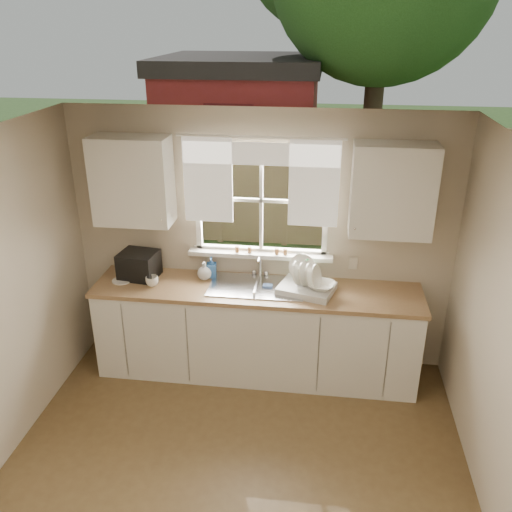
# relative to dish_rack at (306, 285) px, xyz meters

# --- Properties ---
(ground) EXTENTS (4.00, 4.00, 0.00)m
(ground) POSITION_rel_dish_rack_xyz_m (-0.46, -1.68, -0.98)
(ground) COLOR brown
(ground) RESTS_ON ground
(room_walls) EXTENTS (3.62, 4.02, 2.50)m
(room_walls) POSITION_rel_dish_rack_xyz_m (-0.46, -1.74, 0.26)
(room_walls) COLOR beige
(room_walls) RESTS_ON ground
(ceiling) EXTENTS (3.60, 4.00, 0.02)m
(ceiling) POSITION_rel_dish_rack_xyz_m (-0.46, -1.68, 1.52)
(ceiling) COLOR silver
(ceiling) RESTS_ON room_walls
(window) EXTENTS (1.38, 0.16, 1.06)m
(window) POSITION_rel_dish_rack_xyz_m (-0.46, 0.32, 0.51)
(window) COLOR white
(window) RESTS_ON room_walls
(curtains) EXTENTS (1.50, 0.03, 0.81)m
(curtains) POSITION_rel_dish_rack_xyz_m (-0.46, 0.27, 0.96)
(curtains) COLOR white
(curtains) RESTS_ON room_walls
(base_cabinets) EXTENTS (3.00, 0.62, 0.87)m
(base_cabinets) POSITION_rel_dish_rack_xyz_m (-0.46, 0.00, -0.54)
(base_cabinets) COLOR white
(base_cabinets) RESTS_ON ground
(countertop) EXTENTS (3.04, 0.65, 0.04)m
(countertop) POSITION_rel_dish_rack_xyz_m (-0.46, 0.00, -0.09)
(countertop) COLOR #9D774E
(countertop) RESTS_ON base_cabinets
(upper_cabinet_left) EXTENTS (0.70, 0.33, 0.80)m
(upper_cabinet_left) POSITION_rel_dish_rack_xyz_m (-1.61, 0.15, 0.87)
(upper_cabinet_left) COLOR white
(upper_cabinet_left) RESTS_ON room_walls
(upper_cabinet_right) EXTENTS (0.70, 0.33, 0.80)m
(upper_cabinet_right) POSITION_rel_dish_rack_xyz_m (0.69, 0.15, 0.87)
(upper_cabinet_right) COLOR white
(upper_cabinet_right) RESTS_ON room_walls
(wall_outlet) EXTENTS (0.08, 0.01, 0.12)m
(wall_outlet) POSITION_rel_dish_rack_xyz_m (0.42, 0.31, 0.10)
(wall_outlet) COLOR beige
(wall_outlet) RESTS_ON room_walls
(sill_jars) EXTENTS (0.50, 0.04, 0.06)m
(sill_jars) POSITION_rel_dish_rack_xyz_m (-0.44, 0.26, 0.20)
(sill_jars) COLOR brown
(sill_jars) RESTS_ON window
(backyard) EXTENTS (20.00, 10.00, 6.13)m
(backyard) POSITION_rel_dish_rack_xyz_m (0.12, 6.74, 2.48)
(backyard) COLOR #335421
(backyard) RESTS_ON ground
(sink) EXTENTS (0.88, 0.52, 0.40)m
(sink) POSITION_rel_dish_rack_xyz_m (-0.46, 0.03, -0.14)
(sink) COLOR #B7B7BC
(sink) RESTS_ON countertop
(dish_rack) EXTENTS (0.56, 0.48, 0.31)m
(dish_rack) POSITION_rel_dish_rack_xyz_m (0.00, 0.00, 0.00)
(dish_rack) COLOR silver
(dish_rack) RESTS_ON countertop
(bowl) EXTENTS (0.29, 0.29, 0.06)m
(bowl) POSITION_rel_dish_rack_xyz_m (0.14, -0.05, 0.03)
(bowl) COLOR white
(bowl) RESTS_ON dish_rack
(soap_bottle_a) EXTENTS (0.14, 0.14, 0.28)m
(soap_bottle_a) POSITION_rel_dish_rack_xyz_m (0.00, 0.12, 0.07)
(soap_bottle_a) COLOR #2B8540
(soap_bottle_a) RESTS_ON countertop
(soap_bottle_b) EXTENTS (0.10, 0.10, 0.20)m
(soap_bottle_b) POSITION_rel_dish_rack_xyz_m (-0.92, 0.19, 0.03)
(soap_bottle_b) COLOR #326ABB
(soap_bottle_b) RESTS_ON countertop
(soap_bottle_c) EXTENTS (0.14, 0.14, 0.17)m
(soap_bottle_c) POSITION_rel_dish_rack_xyz_m (-0.97, 0.13, 0.02)
(soap_bottle_c) COLOR beige
(soap_bottle_c) RESTS_ON countertop
(saucer) EXTENTS (0.18, 0.18, 0.01)m
(saucer) POSITION_rel_dish_rack_xyz_m (-1.74, -0.02, -0.06)
(saucer) COLOR silver
(saucer) RESTS_ON countertop
(cup) EXTENTS (0.12, 0.12, 0.09)m
(cup) POSITION_rel_dish_rack_xyz_m (-1.43, -0.07, -0.02)
(cup) COLOR silver
(cup) RESTS_ON countertop
(black_appliance) EXTENTS (0.38, 0.34, 0.25)m
(black_appliance) POSITION_rel_dish_rack_xyz_m (-1.60, 0.10, 0.06)
(black_appliance) COLOR black
(black_appliance) RESTS_ON countertop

